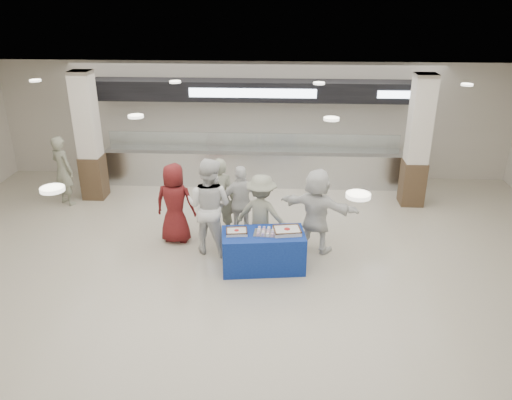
# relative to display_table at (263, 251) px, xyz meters

# --- Properties ---
(ground) EXTENTS (14.00, 14.00, 0.00)m
(ground) POSITION_rel_display_table_xyz_m (-0.45, -0.89, -0.38)
(ground) COLOR beige
(ground) RESTS_ON ground
(serving_line) EXTENTS (8.70, 0.85, 2.80)m
(serving_line) POSITION_rel_display_table_xyz_m (-0.44, 4.51, 0.78)
(serving_line) COLOR silver
(serving_line) RESTS_ON ground
(column_left) EXTENTS (0.55, 0.55, 3.20)m
(column_left) POSITION_rel_display_table_xyz_m (-4.45, 3.31, 1.15)
(column_left) COLOR #3D2B1B
(column_left) RESTS_ON ground
(column_right) EXTENTS (0.55, 0.55, 3.20)m
(column_right) POSITION_rel_display_table_xyz_m (3.55, 3.31, 1.15)
(column_right) COLOR #3D2B1B
(column_right) RESTS_ON ground
(display_table) EXTENTS (1.63, 0.97, 0.75)m
(display_table) POSITION_rel_display_table_xyz_m (0.00, 0.00, 0.00)
(display_table) COLOR navy
(display_table) RESTS_ON ground
(sheet_cake_left) EXTENTS (0.43, 0.35, 0.09)m
(sheet_cake_left) POSITION_rel_display_table_xyz_m (-0.50, -0.04, 0.42)
(sheet_cake_left) COLOR silver
(sheet_cake_left) RESTS_ON display_table
(sheet_cake_right) EXTENTS (0.56, 0.47, 0.10)m
(sheet_cake_right) POSITION_rel_display_table_xyz_m (0.44, 0.03, 0.43)
(sheet_cake_right) COLOR silver
(sheet_cake_right) RESTS_ON display_table
(cupcake_tray) EXTENTS (0.46, 0.36, 0.07)m
(cupcake_tray) POSITION_rel_display_table_xyz_m (0.05, -0.01, 0.41)
(cupcake_tray) COLOR #A9AAAE
(cupcake_tray) RESTS_ON display_table
(civilian_maroon) EXTENTS (0.90, 0.64, 1.72)m
(civilian_maroon) POSITION_rel_display_table_xyz_m (-1.88, 1.04, 0.49)
(civilian_maroon) COLOR maroon
(civilian_maroon) RESTS_ON ground
(soldier_a) EXTENTS (0.65, 0.43, 1.76)m
(soldier_a) POSITION_rel_display_table_xyz_m (-0.98, 1.35, 0.51)
(soldier_a) COLOR gray
(soldier_a) RESTS_ON ground
(chef_tall) EXTENTS (1.15, 1.01, 1.99)m
(chef_tall) POSITION_rel_display_table_xyz_m (-1.10, 0.64, 0.62)
(chef_tall) COLOR white
(chef_tall) RESTS_ON ground
(chef_short) EXTENTS (1.01, 0.55, 1.64)m
(chef_short) POSITION_rel_display_table_xyz_m (-0.50, 1.22, 0.45)
(chef_short) COLOR white
(chef_short) RESTS_ON ground
(soldier_b) EXTENTS (1.20, 0.88, 1.67)m
(soldier_b) POSITION_rel_display_table_xyz_m (-0.06, 0.64, 0.46)
(soldier_b) COLOR gray
(soldier_b) RESTS_ON ground
(civilian_white) EXTENTS (1.71, 1.09, 1.76)m
(civilian_white) POSITION_rel_display_table_xyz_m (1.03, 0.78, 0.51)
(civilian_white) COLOR white
(civilian_white) RESTS_ON ground
(soldier_bg) EXTENTS (0.76, 0.68, 1.74)m
(soldier_bg) POSITION_rel_display_table_xyz_m (-5.01, 2.85, 0.49)
(soldier_bg) COLOR gray
(soldier_bg) RESTS_ON ground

